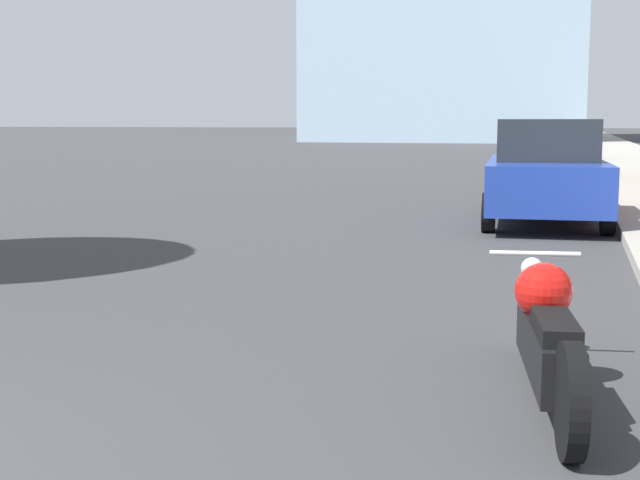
% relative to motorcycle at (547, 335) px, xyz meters
% --- Properties ---
extents(sidewalk, '(3.46, 240.00, 0.15)m').
position_rel_motorcycle_xyz_m(sidewalk, '(2.57, 36.91, -0.32)').
color(sidewalk, '#9E998E').
rests_on(sidewalk, ground_plane).
extents(motorcycle, '(0.66, 2.55, 0.80)m').
position_rel_motorcycle_xyz_m(motorcycle, '(0.00, 0.00, 0.00)').
color(motorcycle, black).
rests_on(motorcycle, ground_plane).
extents(parked_car_blue, '(2.13, 4.53, 1.71)m').
position_rel_motorcycle_xyz_m(parked_car_blue, '(-0.28, 9.59, 0.45)').
color(parked_car_blue, '#1E3899').
rests_on(parked_car_blue, ground_plane).
extents(parked_car_yellow, '(1.97, 3.94, 1.72)m').
position_rel_motorcycle_xyz_m(parked_car_yellow, '(-0.19, 20.33, 0.45)').
color(parked_car_yellow, gold).
rests_on(parked_car_yellow, ground_plane).
extents(parked_car_black, '(1.97, 4.53, 1.71)m').
position_rel_motorcycle_xyz_m(parked_car_black, '(-0.38, 32.87, 0.47)').
color(parked_car_black, black).
rests_on(parked_car_black, ground_plane).
extents(parked_car_white, '(1.99, 4.34, 1.71)m').
position_rel_motorcycle_xyz_m(parked_car_white, '(-0.29, 45.83, 0.47)').
color(parked_car_white, silver).
rests_on(parked_car_white, ground_plane).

